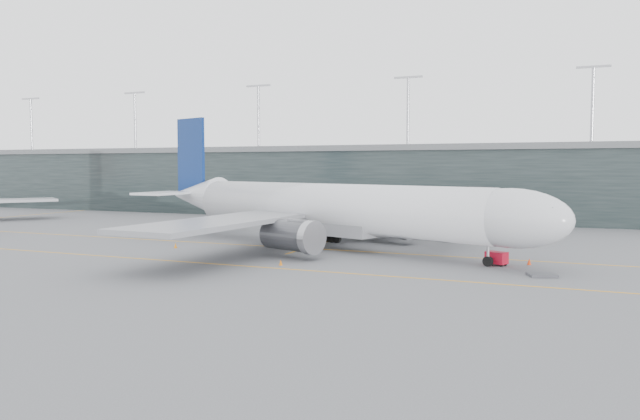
% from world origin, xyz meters
% --- Properties ---
extents(ground, '(320.00, 320.00, 0.00)m').
position_xyz_m(ground, '(0.00, 0.00, 0.00)').
color(ground, '#56565B').
rests_on(ground, ground).
extents(taxiline_a, '(160.00, 0.25, 0.02)m').
position_xyz_m(taxiline_a, '(0.00, -4.00, 0.01)').
color(taxiline_a, orange).
rests_on(taxiline_a, ground).
extents(taxiline_b, '(160.00, 0.25, 0.02)m').
position_xyz_m(taxiline_b, '(0.00, -20.00, 0.01)').
color(taxiline_b, orange).
rests_on(taxiline_b, ground).
extents(taxiline_lead_main, '(0.25, 60.00, 0.02)m').
position_xyz_m(taxiline_lead_main, '(5.00, 20.00, 0.01)').
color(taxiline_lead_main, orange).
rests_on(taxiline_lead_main, ground).
extents(taxiline_lead_adj, '(0.25, 60.00, 0.02)m').
position_xyz_m(taxiline_lead_adj, '(-75.00, 20.00, 0.01)').
color(taxiline_lead_adj, orange).
rests_on(taxiline_lead_adj, ground).
extents(terminal, '(240.00, 36.00, 29.00)m').
position_xyz_m(terminal, '(-0.00, 58.00, 7.62)').
color(terminal, black).
rests_on(terminal, ground).
extents(main_aircraft, '(64.69, 59.65, 18.68)m').
position_xyz_m(main_aircraft, '(7.77, -2.49, 5.24)').
color(main_aircraft, silver).
rests_on(main_aircraft, ground).
extents(jet_bridge, '(4.34, 46.27, 7.05)m').
position_xyz_m(jet_bridge, '(21.34, 25.25, 5.28)').
color(jet_bridge, '#2E2D33').
rests_on(jet_bridge, ground).
extents(gse_cart, '(2.56, 2.16, 1.49)m').
position_xyz_m(gse_cart, '(30.16, -8.75, 0.83)').
color(gse_cart, '#AC0C21').
rests_on(gse_cart, ground).
extents(baggage_dolly, '(3.18, 2.88, 0.26)m').
position_xyz_m(baggage_dolly, '(35.19, -14.20, 0.16)').
color(baggage_dolly, '#3E3E43').
rests_on(baggage_dolly, ground).
extents(uld_a, '(2.26, 1.86, 1.95)m').
position_xyz_m(uld_a, '(-5.68, 9.15, 1.03)').
color(uld_a, '#3C3D42').
rests_on(uld_a, ground).
extents(uld_b, '(2.25, 1.89, 1.87)m').
position_xyz_m(uld_b, '(-2.97, 10.40, 0.98)').
color(uld_b, '#3C3D42').
rests_on(uld_b, ground).
extents(uld_c, '(2.41, 2.05, 1.98)m').
position_xyz_m(uld_c, '(-0.58, 11.49, 1.04)').
color(uld_c, '#3C3D42').
rests_on(uld_c, ground).
extents(cone_nose, '(0.46, 0.46, 0.73)m').
position_xyz_m(cone_nose, '(33.46, -7.08, 0.36)').
color(cone_nose, '#FA3E0D').
rests_on(cone_nose, ground).
extents(cone_wing_stbd, '(0.41, 0.41, 0.65)m').
position_xyz_m(cone_wing_stbd, '(8.35, -18.03, 0.32)').
color(cone_wing_stbd, '#D2660B').
rests_on(cone_wing_stbd, ground).
extents(cone_wing_port, '(0.40, 0.40, 0.64)m').
position_xyz_m(cone_wing_port, '(8.32, 11.68, 0.32)').
color(cone_wing_port, '#ED510D').
rests_on(cone_wing_port, ground).
extents(cone_tail, '(0.44, 0.44, 0.69)m').
position_xyz_m(cone_tail, '(-11.04, -10.42, 0.35)').
color(cone_tail, '#CF6C0B').
rests_on(cone_tail, ground).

